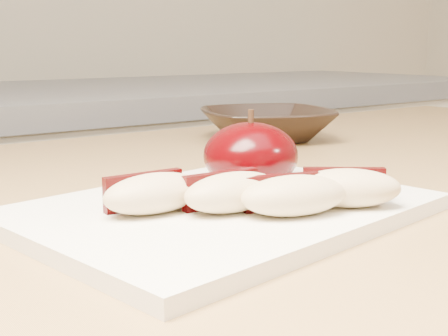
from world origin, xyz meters
TOP-DOWN VIEW (x-y plane):
  - cutting_board at (-0.01, 0.39)m, footprint 0.31×0.25m
  - apple_half at (0.05, 0.44)m, footprint 0.09×0.09m
  - apple_wedge_a at (-0.06, 0.39)m, footprint 0.07×0.04m
  - apple_wedge_b at (-0.02, 0.37)m, footprint 0.08×0.04m
  - apple_wedge_c at (0.01, 0.33)m, footprint 0.08×0.06m
  - apple_wedge_d at (0.05, 0.33)m, footprint 0.08×0.07m
  - bowl at (0.26, 0.65)m, footprint 0.21×0.21m

SIDE VIEW (x-z plane):
  - cutting_board at x=-0.01m, z-range 0.90..0.91m
  - bowl at x=0.26m, z-range 0.90..0.94m
  - apple_wedge_a at x=-0.06m, z-range 0.91..0.94m
  - apple_wedge_b at x=-0.02m, z-range 0.91..0.94m
  - apple_wedge_c at x=0.01m, z-range 0.91..0.94m
  - apple_wedge_d at x=0.05m, z-range 0.91..0.94m
  - apple_half at x=0.05m, z-range 0.90..0.96m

